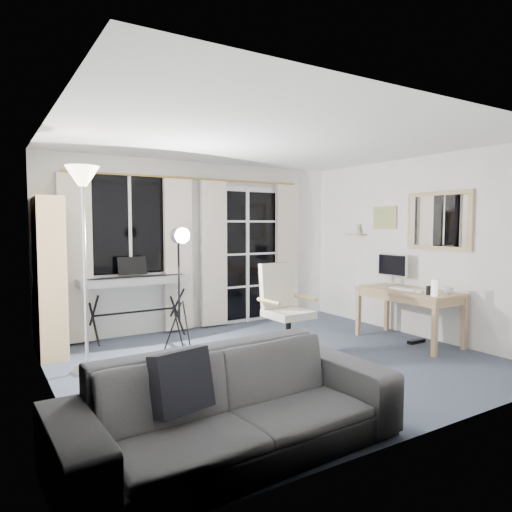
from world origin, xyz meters
The scene contains 17 objects.
floor centered at (0.00, 0.00, -0.01)m, with size 4.50×4.00×0.02m, color #384052.
window centered at (-1.05, 1.97, 1.50)m, with size 1.20×0.08×1.40m.
french_door centered at (0.75, 1.97, 1.03)m, with size 1.32×0.09×2.11m.
curtains centered at (-0.14, 1.88, 1.09)m, with size 3.60×0.07×2.13m.
bookshelf centered at (-2.12, 1.61, 0.86)m, with size 0.31×0.85×1.82m.
torchiere_lamp centered at (-1.87, 0.70, 1.68)m, with size 0.44×0.44×2.08m.
keyboard_piano centered at (-1.07, 1.70, 0.77)m, with size 1.40×0.68×1.01m.
studio_light centered at (-0.75, 0.94, 1.21)m, with size 0.28×0.30×1.51m.
office_chair centered at (0.17, 0.17, 0.62)m, with size 0.71×0.74×1.06m.
desk centered at (1.88, -0.19, 0.59)m, with size 0.65×1.27×0.68m.
monitor centered at (2.08, 0.26, 0.93)m, with size 0.16×0.49×0.42m.
desk_clutter centered at (1.82, -0.41, 0.53)m, with size 0.39×0.77×0.86m.
mug centered at (1.98, -0.69, 0.73)m, with size 0.11×0.09×0.11m, color silver.
wall_mirror centered at (2.22, -0.35, 1.55)m, with size 0.04×0.94×0.74m.
framed_print centered at (2.23, 0.55, 1.60)m, with size 0.03×0.42×0.32m.
wall_shelf centered at (2.16, 1.05, 1.41)m, with size 0.16×0.30×0.18m.
sofa centered at (-1.39, -1.55, 0.44)m, with size 2.29×0.76×0.89m.
Camera 1 is at (-2.78, -4.08, 1.51)m, focal length 32.00 mm.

